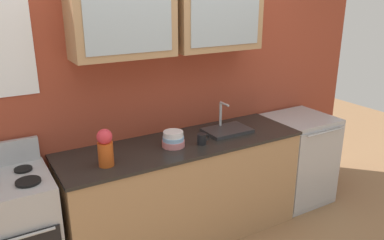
{
  "coord_description": "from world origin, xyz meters",
  "views": [
    {
      "loc": [
        -1.48,
        -2.67,
        2.14
      ],
      "look_at": [
        0.08,
        0.0,
        1.1
      ],
      "focal_mm": 36.44,
      "sensor_mm": 36.0,
      "label": 1
    }
  ],
  "objects_px": {
    "bowl_stack": "(173,139)",
    "dishwasher": "(297,158)",
    "stove_range": "(15,237)",
    "sink_faucet": "(227,129)",
    "vase": "(105,147)",
    "cup_near_sink": "(202,139)"
  },
  "relations": [
    {
      "from": "cup_near_sink",
      "to": "dishwasher",
      "type": "xyz_separation_m",
      "value": [
        1.25,
        0.11,
        -0.5
      ]
    },
    {
      "from": "sink_faucet",
      "to": "vase",
      "type": "distance_m",
      "value": 1.19
    },
    {
      "from": "sink_faucet",
      "to": "bowl_stack",
      "type": "distance_m",
      "value": 0.58
    },
    {
      "from": "bowl_stack",
      "to": "dishwasher",
      "type": "bearing_deg",
      "value": 1.07
    },
    {
      "from": "vase",
      "to": "cup_near_sink",
      "type": "relative_size",
      "value": 2.54
    },
    {
      "from": "cup_near_sink",
      "to": "dishwasher",
      "type": "height_order",
      "value": "cup_near_sink"
    },
    {
      "from": "sink_faucet",
      "to": "dishwasher",
      "type": "height_order",
      "value": "sink_faucet"
    },
    {
      "from": "bowl_stack",
      "to": "dishwasher",
      "type": "height_order",
      "value": "bowl_stack"
    },
    {
      "from": "dishwasher",
      "to": "bowl_stack",
      "type": "bearing_deg",
      "value": -178.93
    },
    {
      "from": "sink_faucet",
      "to": "cup_near_sink",
      "type": "height_order",
      "value": "sink_faucet"
    },
    {
      "from": "bowl_stack",
      "to": "stove_range",
      "type": "bearing_deg",
      "value": 178.56
    },
    {
      "from": "vase",
      "to": "dishwasher",
      "type": "distance_m",
      "value": 2.15
    },
    {
      "from": "stove_range",
      "to": "sink_faucet",
      "type": "distance_m",
      "value": 1.9
    },
    {
      "from": "stove_range",
      "to": "sink_faucet",
      "type": "xyz_separation_m",
      "value": [
        1.84,
        0.03,
        0.47
      ]
    },
    {
      "from": "stove_range",
      "to": "bowl_stack",
      "type": "relative_size",
      "value": 5.83
    },
    {
      "from": "stove_range",
      "to": "sink_faucet",
      "type": "height_order",
      "value": "sink_faucet"
    },
    {
      "from": "sink_faucet",
      "to": "vase",
      "type": "bearing_deg",
      "value": -173.25
    },
    {
      "from": "sink_faucet",
      "to": "stove_range",
      "type": "bearing_deg",
      "value": -179.14
    },
    {
      "from": "sink_faucet",
      "to": "dishwasher",
      "type": "distance_m",
      "value": 1.02
    },
    {
      "from": "dishwasher",
      "to": "sink_faucet",
      "type": "bearing_deg",
      "value": 177.95
    },
    {
      "from": "sink_faucet",
      "to": "bowl_stack",
      "type": "height_order",
      "value": "sink_faucet"
    },
    {
      "from": "stove_range",
      "to": "cup_near_sink",
      "type": "bearing_deg",
      "value": -4.25
    }
  ]
}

